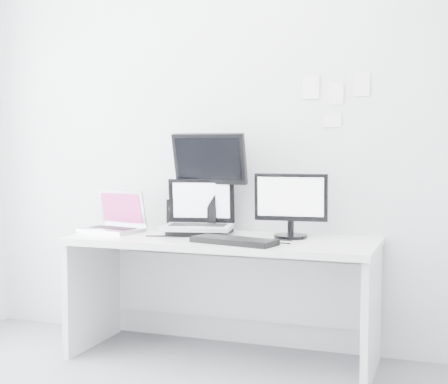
% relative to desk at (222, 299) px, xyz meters
% --- Properties ---
extents(back_wall, '(3.60, 0.00, 3.60)m').
position_rel_desk_xyz_m(back_wall, '(0.00, 0.35, 0.99)').
color(back_wall, silver).
rests_on(back_wall, ground).
extents(desk, '(1.80, 0.70, 0.73)m').
position_rel_desk_xyz_m(desk, '(0.00, 0.00, 0.00)').
color(desk, white).
rests_on(desk, ground).
extents(macbook, '(0.41, 0.35, 0.27)m').
position_rel_desk_xyz_m(macbook, '(-0.74, 0.01, 0.50)').
color(macbook, silver).
rests_on(macbook, desk).
extents(speaker, '(0.12, 0.12, 0.19)m').
position_rel_desk_xyz_m(speaker, '(-0.40, 0.26, 0.46)').
color(speaker, black).
rests_on(speaker, desk).
extents(dell_laptop, '(0.47, 0.39, 0.34)m').
position_rel_desk_xyz_m(dell_laptop, '(-0.18, 0.06, 0.54)').
color(dell_laptop, '#B7BABF').
rests_on(dell_laptop, desk).
extents(rear_monitor, '(0.47, 0.18, 0.63)m').
position_rel_desk_xyz_m(rear_monitor, '(-0.14, 0.19, 0.68)').
color(rear_monitor, black).
rests_on(rear_monitor, desk).
extents(samsung_monitor, '(0.44, 0.23, 0.39)m').
position_rel_desk_xyz_m(samsung_monitor, '(0.38, 0.11, 0.56)').
color(samsung_monitor, black).
rests_on(samsung_monitor, desk).
extents(keyboard, '(0.51, 0.27, 0.03)m').
position_rel_desk_xyz_m(keyboard, '(0.14, -0.21, 0.38)').
color(keyboard, black).
rests_on(keyboard, desk).
extents(mouse, '(0.12, 0.08, 0.03)m').
position_rel_desk_xyz_m(mouse, '(0.34, -0.22, 0.38)').
color(mouse, black).
rests_on(mouse, desk).
extents(wall_note_0, '(0.10, 0.00, 0.14)m').
position_rel_desk_xyz_m(wall_note_0, '(0.45, 0.34, 1.26)').
color(wall_note_0, white).
rests_on(wall_note_0, back_wall).
extents(wall_note_1, '(0.09, 0.00, 0.13)m').
position_rel_desk_xyz_m(wall_note_1, '(0.60, 0.34, 1.22)').
color(wall_note_1, white).
rests_on(wall_note_1, back_wall).
extents(wall_note_2, '(0.10, 0.00, 0.14)m').
position_rel_desk_xyz_m(wall_note_2, '(0.75, 0.34, 1.26)').
color(wall_note_2, white).
rests_on(wall_note_2, back_wall).
extents(wall_note_3, '(0.11, 0.00, 0.08)m').
position_rel_desk_xyz_m(wall_note_3, '(0.58, 0.34, 1.05)').
color(wall_note_3, white).
rests_on(wall_note_3, back_wall).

